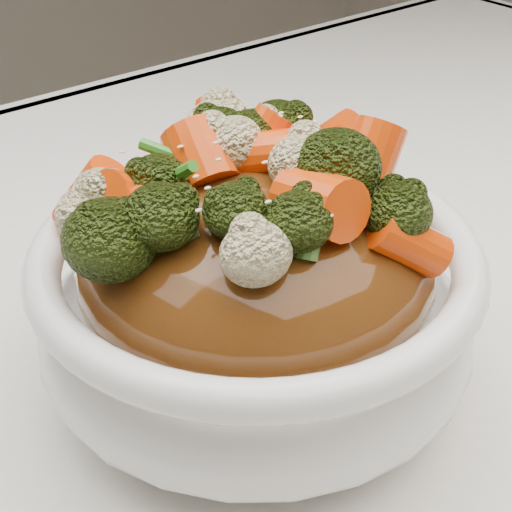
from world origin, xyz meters
TOP-DOWN VIEW (x-y plane):
  - tablecloth at (0.00, 0.00)m, footprint 1.20×0.80m
  - bowl at (-0.06, -0.01)m, footprint 0.25×0.25m
  - sauce_base at (-0.06, -0.01)m, footprint 0.20×0.20m
  - carrots at (-0.06, -0.01)m, footprint 0.20×0.20m
  - broccoli at (-0.06, -0.01)m, footprint 0.20×0.20m
  - cauliflower at (-0.06, -0.01)m, footprint 0.20×0.20m
  - scallions at (-0.06, -0.01)m, footprint 0.15×0.15m
  - sesame_seeds at (-0.06, -0.01)m, footprint 0.18×0.18m

SIDE VIEW (x-z plane):
  - tablecloth at x=0.00m, z-range 0.71..0.75m
  - bowl at x=-0.06m, z-range 0.75..0.83m
  - sauce_base at x=-0.06m, z-range 0.77..0.87m
  - cauliflower at x=-0.06m, z-range 0.86..0.89m
  - broccoli at x=-0.06m, z-range 0.86..0.90m
  - carrots at x=-0.06m, z-range 0.86..0.90m
  - scallions at x=-0.06m, z-range 0.87..0.89m
  - sesame_seeds at x=-0.06m, z-range 0.88..0.88m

